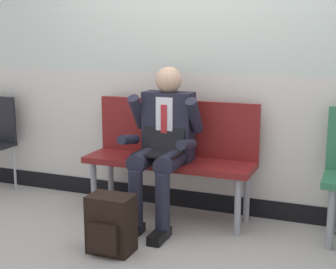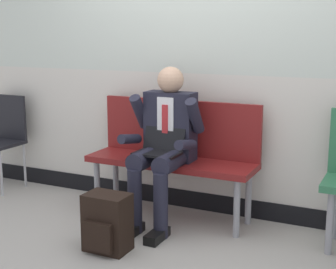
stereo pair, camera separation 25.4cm
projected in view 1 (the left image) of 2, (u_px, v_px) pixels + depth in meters
ground_plane at (168, 238)px, 3.75m from camera, size 18.00×18.00×0.00m
station_wall at (201, 35)px, 4.12m from camera, size 5.67×0.14×3.00m
bench_with_person at (172, 149)px, 4.12m from camera, size 1.40×0.42×0.96m
person_seated at (163, 142)px, 3.91m from camera, size 0.57×0.70×1.25m
backpack at (111, 225)px, 3.47m from camera, size 0.31×0.25×0.41m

